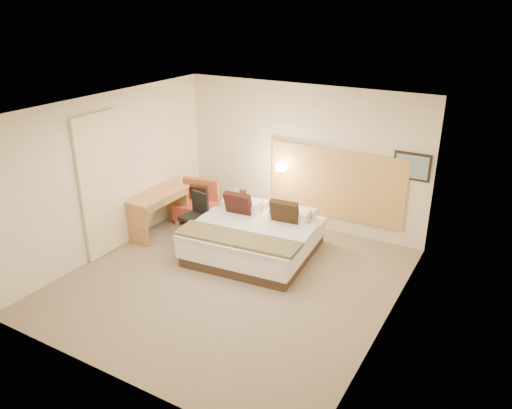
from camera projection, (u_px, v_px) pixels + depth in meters
The scene contains 19 objects.
floor at pixel (232, 281), 7.82m from camera, with size 4.80×5.00×0.02m, color #7B6952.
ceiling at pixel (228, 108), 6.78m from camera, with size 4.80×5.00×0.02m, color white.
wall_back at pixel (302, 157), 9.31m from camera, with size 4.80×0.02×2.70m, color beige.
wall_front at pixel (102, 278), 5.29m from camera, with size 4.80×0.02×2.70m, color beige.
wall_left at pixel (109, 174), 8.41m from camera, with size 0.02×5.00×2.70m, color beige.
wall_right at pixel (393, 237), 6.19m from camera, with size 0.02×5.00×2.70m, color beige.
headboard_panel at pixel (335, 184), 9.11m from camera, with size 2.60×0.04×1.30m, color tan.
art_frame at pixel (412, 166), 8.30m from camera, with size 0.62×0.03×0.47m, color black.
art_canvas at pixel (412, 167), 8.29m from camera, with size 0.54×0.01×0.39m, color gray.
lamp_arm at pixel (283, 165), 9.48m from camera, with size 0.02×0.02×0.12m, color white.
lamp_shade at pixel (282, 166), 9.43m from camera, with size 0.15×0.15×0.15m, color #FFEDC6.
curtain at pixel (101, 186), 8.24m from camera, with size 0.06×0.90×2.42m, color beige.
bottle_a at pixel (236, 194), 9.45m from camera, with size 0.06×0.06×0.20m, color #9AB6EF.
menu_folder at pixel (243, 195), 9.37m from camera, with size 0.13×0.05×0.22m, color #381B16.
bed at pixel (255, 237), 8.52m from camera, with size 2.15×2.11×0.98m.
lounge_chair at pixel (198, 205), 9.85m from camera, with size 0.87×0.80×0.78m.
side_table at pixel (239, 211), 9.56m from camera, with size 0.63×0.63×0.55m.
desk at pixel (158, 201), 9.20m from camera, with size 0.58×1.26×0.79m.
desk_chair at pixel (196, 221), 9.01m from camera, with size 0.57×0.57×0.88m.
Camera 1 is at (3.70, -5.68, 4.10)m, focal length 35.00 mm.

